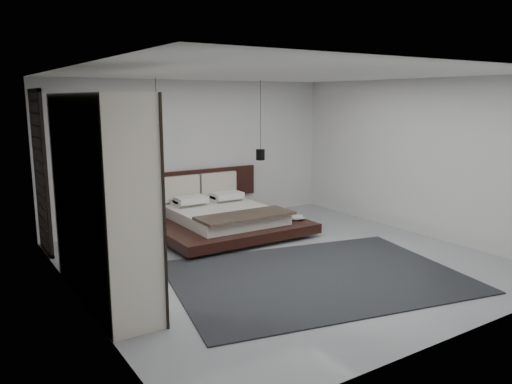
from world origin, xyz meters
TOP-DOWN VIEW (x-y plane):
  - floor at (0.00, 0.00)m, footprint 6.00×6.00m
  - ceiling at (0.00, 0.00)m, footprint 6.00×6.00m
  - wall_back at (0.00, 3.00)m, footprint 6.00×0.00m
  - wall_front at (0.00, -3.00)m, footprint 6.00×0.00m
  - wall_left at (-3.00, 0.00)m, footprint 0.00×6.00m
  - wall_right at (3.00, 0.00)m, footprint 0.00×6.00m
  - lattice_screen at (-2.95, 2.45)m, footprint 0.05×0.90m
  - bed at (0.04, 1.91)m, footprint 2.62×2.33m
  - book_lower at (1.12, 1.28)m, footprint 0.30×0.36m
  - book_upper at (1.10, 1.25)m, footprint 0.36×0.38m
  - pendant_left at (-1.04, 2.31)m, footprint 0.16×0.16m
  - pendant_right at (1.12, 2.31)m, footprint 0.18×0.18m
  - wardrobe at (-2.70, 0.07)m, footprint 0.61×2.57m
  - rug at (-0.02, -0.85)m, footprint 4.43×3.57m

SIDE VIEW (x-z plane):
  - floor at x=0.00m, z-range 0.00..0.00m
  - rug at x=-0.02m, z-range 0.00..0.02m
  - book_lower at x=1.12m, z-range 0.24..0.27m
  - bed at x=0.04m, z-range -0.25..0.80m
  - book_upper at x=1.10m, z-range 0.27..0.30m
  - wardrobe at x=-2.70m, z-range 0.00..2.52m
  - lattice_screen at x=-2.95m, z-range 0.00..2.60m
  - pendant_right at x=1.12m, z-range 0.57..2.13m
  - wall_back at x=0.00m, z-range -1.60..4.40m
  - wall_front at x=0.00m, z-range -1.60..4.40m
  - wall_left at x=-3.00m, z-range -1.60..4.40m
  - wall_right at x=3.00m, z-range -1.60..4.40m
  - pendant_left at x=-1.04m, z-range 0.76..2.19m
  - ceiling at x=0.00m, z-range 2.80..2.80m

